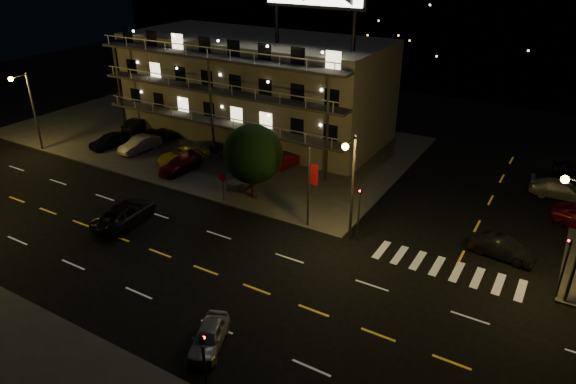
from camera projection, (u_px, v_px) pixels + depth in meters
The scene contains 25 objects.
ground at pixel (182, 262), 34.46m from camera, with size 140.00×140.00×0.00m, color black.
curb_nw at pixel (206, 136), 56.27m from camera, with size 44.00×24.00×0.15m, color #353533.
motel at pixel (256, 86), 55.09m from camera, with size 28.00×13.80×18.10m.
streetlight_nw at pixel (29, 104), 50.29m from camera, with size 0.44×1.92×8.00m.
streetlight_nc at pixel (351, 179), 34.51m from camera, with size 0.44×1.92×8.00m.
signal_nw at pixel (359, 209), 35.77m from camera, with size 0.20×0.27×4.60m.
signal_sw at pixel (204, 364), 22.65m from camera, with size 0.20×0.27×4.60m.
signal_ne at pixel (565, 262), 29.83m from camera, with size 0.27×0.20×4.60m.
banner_north at pixel (309, 186), 37.10m from camera, with size 0.83×0.16×6.40m.
stop_sign at pixel (223, 182), 41.69m from camera, with size 0.91×0.11×2.61m.
tree at pixel (253, 156), 41.09m from camera, with size 5.00×4.82×6.30m.
lot_car_0 at pixel (110, 140), 52.92m from camera, with size 1.74×4.32×1.47m, color black.
lot_car_1 at pixel (140, 144), 51.81m from camera, with size 1.57×4.49×1.48m, color #9B9CA1.
lot_car_2 at pixel (183, 155), 49.29m from camera, with size 2.31×5.01×1.39m, color yellow.
lot_car_3 at pixel (180, 164), 47.38m from camera, with size 1.87×4.60×1.34m, color #5F0D17.
lot_car_4 at pixel (245, 178), 44.68m from camera, with size 1.48×3.68×1.25m, color #9B9CA1.
lot_car_5 at pixel (138, 124), 57.53m from camera, with size 1.47×4.22×1.39m, color black.
lot_car_6 at pixel (155, 135), 54.39m from camera, with size 2.22×4.82×1.34m, color black.
lot_car_7 at pixel (202, 147), 51.49m from camera, with size 1.70×4.19×1.21m, color #9B9CA1.
lot_car_8 at pixel (243, 148), 50.87m from camera, with size 1.78×4.43×1.51m, color black.
lot_car_9 at pixel (287, 159), 48.33m from camera, with size 1.48×4.26×1.40m, color #5F0D17.
side_car_0 at pixel (503, 248), 34.66m from camera, with size 1.48×4.23×1.39m, color black.
side_car_2 at pixel (562, 189), 42.83m from camera, with size 2.01×4.95×1.44m, color #9B9CA1.
road_car_east at pixel (209, 336), 27.02m from camera, with size 1.51×3.75×1.28m, color #9B9CA1.
road_car_west at pixel (125, 214), 38.87m from camera, with size 2.56×5.54×1.54m, color black.
Camera 1 is at (20.83, -21.21, 19.39)m, focal length 32.00 mm.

